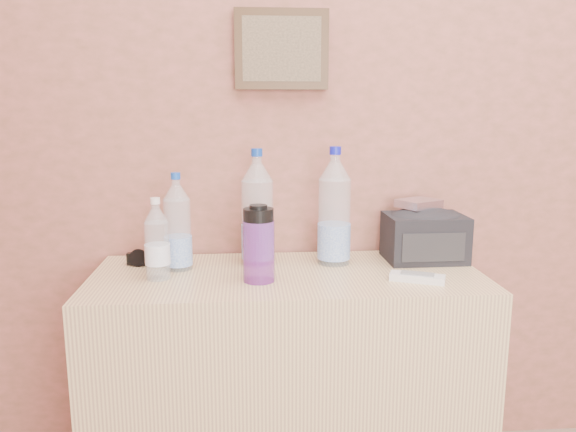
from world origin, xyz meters
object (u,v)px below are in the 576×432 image
object	(u,v)px
foil_packet	(419,203)
sunglasses	(151,259)
ac_remote	(417,278)
toiletry_bag	(425,235)
pet_small	(157,244)
dresser	(287,385)
pet_large_a	(178,227)
pet_large_b	(257,213)
pet_large_c	(334,213)
nalgene_bottle	(259,244)

from	to	relation	value
foil_packet	sunglasses	bearing A→B (deg)	-178.51
ac_remote	toiletry_bag	distance (m)	0.25
pet_small	dresser	bearing A→B (deg)	3.81
pet_large_a	foil_packet	bearing A→B (deg)	5.33
pet_large_b	foil_packet	size ratio (longest dim) A/B	2.97
toiletry_bag	foil_packet	distance (m)	0.10
ac_remote	toiletry_bag	size ratio (longest dim) A/B	0.62
pet_large_b	toiletry_bag	xyz separation A→B (m)	(0.54, -0.00, -0.08)
pet_large_a	pet_large_c	bearing A→B (deg)	3.14
pet_large_c	foil_packet	xyz separation A→B (m)	(0.28, 0.05, 0.02)
nalgene_bottle	pet_large_c	bearing A→B (deg)	34.68
pet_large_c	toiletry_bag	bearing A→B (deg)	2.97
toiletry_bag	foil_packet	size ratio (longest dim) A/B	2.03
pet_large_b	pet_small	world-z (taller)	pet_large_b
pet_large_c	foil_packet	world-z (taller)	pet_large_c
pet_small	nalgene_bottle	distance (m)	0.29
pet_large_b	toiletry_bag	bearing A→B (deg)	-0.40
ac_remote	foil_packet	world-z (taller)	foil_packet
dresser	pet_large_c	distance (m)	0.56
dresser	foil_packet	distance (m)	0.72
pet_large_a	pet_small	distance (m)	0.11
pet_large_a	pet_large_b	bearing A→B (deg)	10.66
foil_packet	pet_large_a	bearing A→B (deg)	-174.67
pet_large_b	sunglasses	bearing A→B (deg)	179.43
pet_large_b	foil_packet	xyz separation A→B (m)	(0.52, 0.03, 0.02)
pet_large_b	nalgene_bottle	size ratio (longest dim) A/B	1.65
toiletry_bag	nalgene_bottle	bearing A→B (deg)	-162.20
dresser	pet_large_b	size ratio (longest dim) A/B	3.20
pet_large_b	pet_small	distance (m)	0.33
pet_large_a	pet_large_b	distance (m)	0.25
pet_large_a	pet_large_c	world-z (taller)	pet_large_c
pet_large_c	foil_packet	size ratio (longest dim) A/B	3.02
pet_large_b	sunglasses	distance (m)	0.36
pet_small	sunglasses	bearing A→B (deg)	106.62
pet_large_a	nalgene_bottle	distance (m)	0.28
pet_large_b	nalgene_bottle	distance (m)	0.19
pet_large_b	ac_remote	xyz separation A→B (m)	(0.45, -0.23, -0.15)
dresser	foil_packet	bearing A→B (deg)	18.07
pet_large_a	sunglasses	distance (m)	0.15
sunglasses	nalgene_bottle	bearing A→B (deg)	-24.43
sunglasses	toiletry_bag	bearing A→B (deg)	4.76
pet_large_a	foil_packet	distance (m)	0.77
dresser	pet_large_a	bearing A→B (deg)	167.71
pet_large_b	pet_small	bearing A→B (deg)	-153.96
ac_remote	foil_packet	size ratio (longest dim) A/B	1.26
nalgene_bottle	ac_remote	bearing A→B (deg)	-4.93
pet_small	ac_remote	size ratio (longest dim) A/B	1.54
pet_large_c	nalgene_bottle	xyz separation A→B (m)	(-0.24, -0.17, -0.06)
pet_small	pet_large_b	bearing A→B (deg)	26.04
pet_large_b	sunglasses	size ratio (longest dim) A/B	2.40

